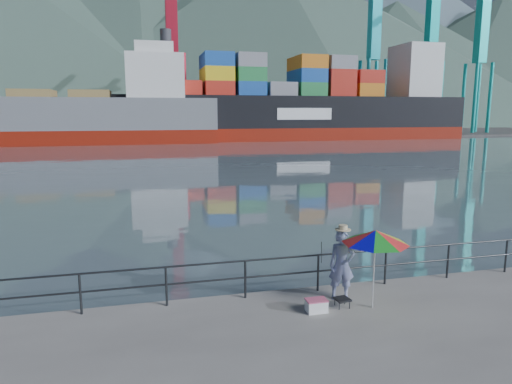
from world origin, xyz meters
TOP-DOWN VIEW (x-y plane):
  - harbor_water at (0.00, 130.00)m, footprint 500.00×280.00m
  - far_dock at (10.00, 93.00)m, footprint 200.00×40.00m
  - guardrail at (0.00, 1.70)m, footprint 22.00×0.06m
  - mountains at (38.82, 207.75)m, footprint 600.00×332.80m
  - port_cranes at (31.00, 84.00)m, footprint 116.00×28.00m
  - container_stacks at (33.49, 94.25)m, footprint 58.00×8.40m
  - fisherman at (3.38, 1.06)m, footprint 0.74×0.56m
  - beach_umbrella at (3.91, 0.37)m, footprint 1.96×1.96m
  - folding_stool at (3.19, 0.57)m, footprint 0.39×0.39m
  - cooler_bag at (2.48, 0.47)m, footprint 0.49×0.33m
  - fishing_rod at (3.26, 2.14)m, footprint 0.61×1.42m
  - bulk_carrier at (-14.00, 69.09)m, footprint 53.03×9.18m
  - container_ship at (27.98, 72.42)m, footprint 64.44×10.74m

SIDE VIEW (x-z plane):
  - harbor_water at x=0.00m, z-range 0.00..0.00m
  - far_dock at x=10.00m, z-range -0.20..0.20m
  - fishing_rod at x=3.26m, z-range -0.54..0.54m
  - folding_stool at x=3.19m, z-range 0.01..0.23m
  - cooler_bag at x=2.48m, z-range 0.00..0.28m
  - guardrail at x=0.00m, z-range 0.01..1.03m
  - fisherman at x=3.38m, z-range 0.00..1.81m
  - beach_umbrella at x=3.91m, z-range 0.81..2.78m
  - container_stacks at x=33.49m, z-range -0.77..7.03m
  - bulk_carrier at x=-14.00m, z-range -3.15..11.35m
  - container_ship at x=27.98m, z-range -3.25..14.85m
  - port_cranes at x=31.00m, z-range -3.20..35.20m
  - mountains at x=38.82m, z-range -4.45..75.55m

